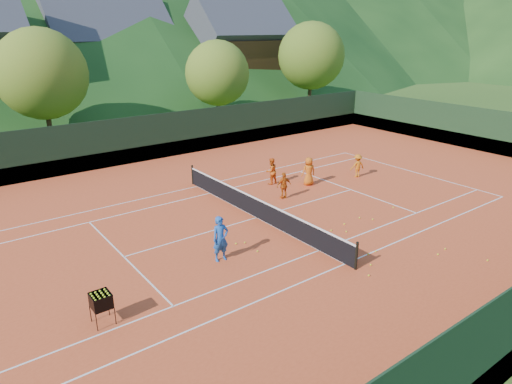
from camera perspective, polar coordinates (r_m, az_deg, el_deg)
ground at (r=21.16m, az=0.11°, el=-3.26°), size 400.00×400.00×0.00m
clay_court at (r=21.16m, az=0.11°, el=-3.24°), size 40.00×24.00×0.02m
coach at (r=17.13m, az=-4.45°, el=-5.85°), size 0.68×0.48×1.77m
student_a at (r=25.46m, az=1.91°, el=2.63°), size 0.73×0.58×1.49m
student_b at (r=23.30m, az=3.51°, el=0.82°), size 0.86×0.47×1.39m
student_c at (r=25.41m, az=6.60°, el=2.59°), size 0.89×0.70×1.58m
student_d at (r=27.32m, az=12.56°, el=3.23°), size 0.98×0.72×1.36m
tennis_ball_0 at (r=23.22m, az=16.76°, el=-1.84°), size 0.07×0.07×0.07m
tennis_ball_1 at (r=20.04m, az=9.41°, el=-4.76°), size 0.07×0.07×0.07m
tennis_ball_2 at (r=18.62m, az=14.73°, el=-7.19°), size 0.07×0.07×0.07m
tennis_ball_3 at (r=18.64m, az=-2.52°, el=-6.46°), size 0.07×0.07×0.07m
tennis_ball_4 at (r=20.78m, az=10.99°, el=-3.94°), size 0.07×0.07×0.07m
tennis_ball_5 at (r=18.71m, az=-1.41°, el=-6.34°), size 0.07×0.07×0.07m
tennis_ball_6 at (r=18.68m, az=-3.88°, el=-6.43°), size 0.07×0.07×0.07m
tennis_ball_7 at (r=20.05m, az=11.22°, el=-4.88°), size 0.07×0.07×0.07m
tennis_ball_8 at (r=19.21m, az=8.93°, el=-5.87°), size 0.07×0.07×0.07m
tennis_ball_9 at (r=21.58m, az=12.82°, el=-3.16°), size 0.07×0.07×0.07m
tennis_ball_10 at (r=16.89m, az=13.92°, el=-10.08°), size 0.07×0.07×0.07m
tennis_ball_11 at (r=19.70m, az=22.58°, el=-6.58°), size 0.07×0.07×0.07m
tennis_ball_12 at (r=18.03m, az=0.19°, el=-7.41°), size 0.07×0.07×0.07m
tennis_ball_13 at (r=18.34m, az=13.84°, el=-7.55°), size 0.07×0.07×0.07m
tennis_ball_14 at (r=19.45m, az=26.96°, el=-7.61°), size 0.07×0.07×0.07m
tennis_ball_15 at (r=21.56m, az=14.38°, el=-3.32°), size 0.07×0.07×0.07m
tennis_ball_16 at (r=17.59m, az=14.16°, el=-8.82°), size 0.07×0.07×0.07m
tennis_ball_17 at (r=19.14m, az=21.79°, el=-7.25°), size 0.07×0.07×0.07m
court_lines at (r=21.15m, az=0.11°, el=-3.20°), size 23.83×11.03×0.00m
tennis_net at (r=20.96m, az=0.11°, el=-1.96°), size 0.10×12.07×1.10m
perimeter_fence at (r=20.69m, az=0.11°, el=-0.03°), size 40.40×24.24×3.00m
ball_hopper at (r=14.48m, az=-18.81°, el=-12.80°), size 0.57×0.57×1.00m
chalet_mid at (r=52.71m, az=-17.81°, el=15.42°), size 12.65×8.82×11.45m
chalet_right at (r=55.56m, az=-2.09°, el=16.77°), size 11.50×8.82×11.91m
tree_b at (r=36.50m, az=-25.24°, el=13.19°), size 6.40×6.40×8.40m
tree_c at (r=40.96m, az=-4.84°, el=14.58°), size 5.60×5.60×7.35m
tree_d at (r=49.05m, az=6.91°, el=16.53°), size 6.80×6.80×8.93m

